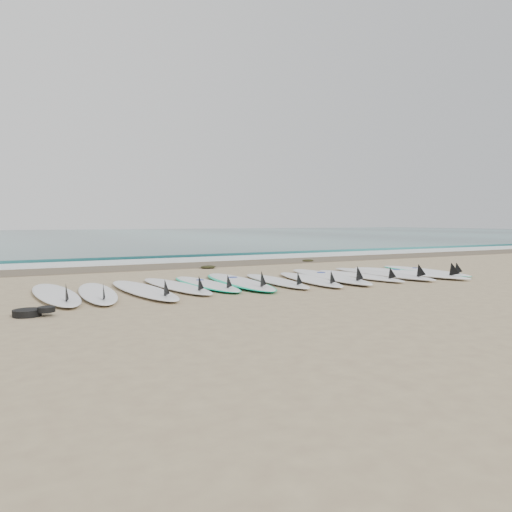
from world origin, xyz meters
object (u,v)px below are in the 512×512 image
surfboard_6 (277,281)px  leash_coil (31,312)px  surfboard_12 (425,271)px  surfboard_0 (56,294)px

surfboard_6 → leash_coil: (-4.08, -1.29, -0.00)m
surfboard_12 → surfboard_0: bearing=-177.5°
surfboard_0 → surfboard_6: 3.67m
surfboard_0 → surfboard_12: bearing=-2.2°
leash_coil → surfboard_6: bearing=17.5°
surfboard_6 → leash_coil: 4.28m
surfboard_0 → surfboard_6: size_ratio=1.11×
surfboard_0 → leash_coil: surfboard_0 is taller
surfboard_0 → leash_coil: bearing=-109.1°
surfboard_0 → leash_coil: (-0.42, -1.37, -0.01)m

